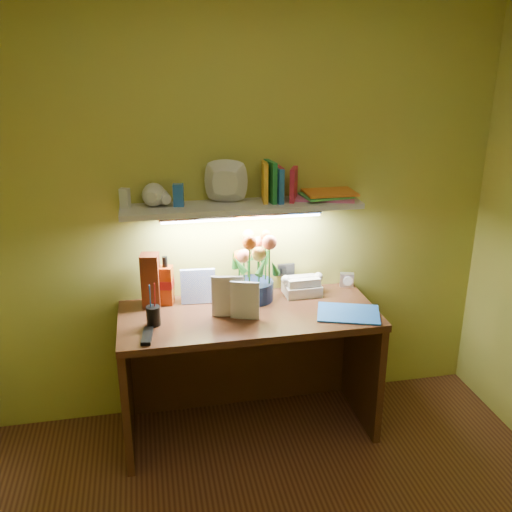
{
  "coord_description": "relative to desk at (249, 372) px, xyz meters",
  "views": [
    {
      "loc": [
        -0.52,
        -1.56,
        2.1
      ],
      "look_at": [
        0.07,
        1.35,
        1.02
      ],
      "focal_mm": 40.0,
      "sensor_mm": 36.0,
      "label": 1
    }
  ],
  "objects": [
    {
      "name": "desk",
      "position": [
        0.0,
        0.0,
        0.0
      ],
      "size": [
        1.4,
        0.6,
        0.75
      ],
      "primitive_type": "cube",
      "color": "#3E2311",
      "rests_on": "ground"
    },
    {
      "name": "flower_bouquet",
      "position": [
        0.06,
        0.17,
        0.57
      ],
      "size": [
        0.25,
        0.25,
        0.39
      ],
      "primitive_type": null,
      "rotation": [
        0.0,
        0.0,
        -0.02
      ],
      "color": "#0E1A3A",
      "rests_on": "desk"
    },
    {
      "name": "telephone",
      "position": [
        0.35,
        0.19,
        0.44
      ],
      "size": [
        0.21,
        0.16,
        0.12
      ],
      "primitive_type": null,
      "rotation": [
        0.0,
        0.0,
        0.03
      ],
      "color": "silver",
      "rests_on": "desk"
    },
    {
      "name": "desk_clock",
      "position": [
        0.65,
        0.25,
        0.42
      ],
      "size": [
        0.09,
        0.06,
        0.08
      ],
      "primitive_type": "cube",
      "rotation": [
        0.0,
        0.0,
        -0.31
      ],
      "color": "silver",
      "rests_on": "desk"
    },
    {
      "name": "whisky_bottle",
      "position": [
        -0.43,
        0.21,
        0.52
      ],
      "size": [
        0.09,
        0.09,
        0.28
      ],
      "primitive_type": null,
      "rotation": [
        0.0,
        0.0,
        -0.25
      ],
      "color": "#AE3609",
      "rests_on": "desk"
    },
    {
      "name": "whisky_box",
      "position": [
        -0.51,
        0.2,
        0.53
      ],
      "size": [
        0.11,
        0.11,
        0.3
      ],
      "primitive_type": "cube",
      "rotation": [
        0.0,
        0.0,
        -0.16
      ],
      "color": "#5B210D",
      "rests_on": "desk"
    },
    {
      "name": "pen_cup",
      "position": [
        -0.51,
        -0.05,
        0.46
      ],
      "size": [
        0.07,
        0.07,
        0.18
      ],
      "primitive_type": "cylinder",
      "rotation": [
        0.0,
        0.0,
        0.02
      ],
      "color": "black",
      "rests_on": "desk"
    },
    {
      "name": "art_card",
      "position": [
        -0.25,
        0.19,
        0.47
      ],
      "size": [
        0.2,
        0.05,
        0.19
      ],
      "primitive_type": null,
      "rotation": [
        0.0,
        0.0,
        -0.07
      ],
      "color": "silver",
      "rests_on": "desk"
    },
    {
      "name": "tv_remote",
      "position": [
        -0.55,
        -0.18,
        0.38
      ],
      "size": [
        0.07,
        0.18,
        0.02
      ],
      "primitive_type": "cube",
      "rotation": [
        0.0,
        0.0,
        -0.11
      ],
      "color": "black",
      "rests_on": "desk"
    },
    {
      "name": "blue_folder",
      "position": [
        0.53,
        -0.13,
        0.38
      ],
      "size": [
        0.39,
        0.34,
        0.01
      ],
      "primitive_type": "cube",
      "rotation": [
        0.0,
        0.0,
        -0.33
      ],
      "color": "blue",
      "rests_on": "desk"
    },
    {
      "name": "desk_book_a",
      "position": [
        -0.2,
        -0.01,
        0.49
      ],
      "size": [
        0.17,
        0.06,
        0.23
      ],
      "primitive_type": "imported",
      "rotation": [
        0.0,
        0.0,
        -0.24
      ],
      "color": "beige",
      "rests_on": "desk"
    },
    {
      "name": "desk_book_b",
      "position": [
        -0.11,
        -0.04,
        0.48
      ],
      "size": [
        0.15,
        0.07,
        0.21
      ],
      "primitive_type": "imported",
      "rotation": [
        0.0,
        0.0,
        -0.36
      ],
      "color": "silver",
      "rests_on": "desk"
    },
    {
      "name": "wall_shelf",
      "position": [
        0.01,
        0.18,
        0.96
      ],
      "size": [
        1.32,
        0.36,
        0.25
      ],
      "color": "silver",
      "rests_on": "ground"
    }
  ]
}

